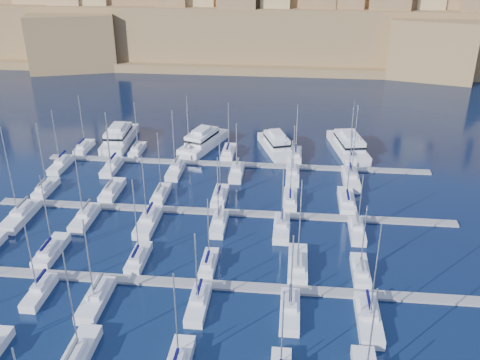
# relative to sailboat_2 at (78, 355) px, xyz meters

# --- Properties ---
(ground) EXTENTS (600.00, 600.00, 0.00)m
(ground) POSITION_rel_sailboat_2_xyz_m (12.22, 28.34, -0.77)
(ground) COLOR black
(ground) RESTS_ON ground
(pontoon_mid_near) EXTENTS (84.00, 2.00, 0.40)m
(pontoon_mid_near) POSITION_rel_sailboat_2_xyz_m (12.22, 16.34, -0.57)
(pontoon_mid_near) COLOR slate
(pontoon_mid_near) RESTS_ON ground
(pontoon_mid_far) EXTENTS (84.00, 2.00, 0.40)m
(pontoon_mid_far) POSITION_rel_sailboat_2_xyz_m (12.22, 38.34, -0.57)
(pontoon_mid_far) COLOR slate
(pontoon_mid_far) RESTS_ON ground
(pontoon_far) EXTENTS (84.00, 2.00, 0.40)m
(pontoon_far) POSITION_rel_sailboat_2_xyz_m (12.22, 60.34, -0.57)
(pontoon_far) COLOR slate
(pontoon_far) RESTS_ON ground
(sailboat_2) EXTENTS (2.86, 9.55, 16.28)m
(sailboat_2) POSITION_rel_sailboat_2_xyz_m (0.00, 0.00, 0.00)
(sailboat_2) COLOR silver
(sailboat_2) RESTS_ON ground
(sailboat_13) EXTENTS (2.79, 9.28, 13.97)m
(sailboat_13) POSITION_rel_sailboat_2_xyz_m (-12.91, 21.87, -0.02)
(sailboat_13) COLOR silver
(sailboat_13) RESTS_ON ground
(sailboat_14) EXTENTS (2.43, 8.11, 14.28)m
(sailboat_14) POSITION_rel_sailboat_2_xyz_m (1.51, 21.30, -0.02)
(sailboat_14) COLOR silver
(sailboat_14) RESTS_ON ground
(sailboat_15) EXTENTS (2.21, 7.38, 11.90)m
(sailboat_15) POSITION_rel_sailboat_2_xyz_m (12.68, 20.94, -0.05)
(sailboat_15) COLOR silver
(sailboat_15) RESTS_ON ground
(sailboat_16) EXTENTS (2.93, 9.77, 15.03)m
(sailboat_16) POSITION_rel_sailboat_2_xyz_m (26.25, 22.11, -0.01)
(sailboat_16) COLOR silver
(sailboat_16) RESTS_ON ground
(sailboat_17) EXTENTS (2.46, 8.21, 11.81)m
(sailboat_17) POSITION_rel_sailboat_2_xyz_m (35.63, 21.34, -0.05)
(sailboat_17) COLOR silver
(sailboat_17) RESTS_ON ground
(sailboat_19) EXTENTS (2.34, 7.81, 12.68)m
(sailboat_19) POSITION_rel_sailboat_2_xyz_m (-10.08, 11.54, -0.04)
(sailboat_19) COLOR silver
(sailboat_19) RESTS_ON ground
(sailboat_20) EXTENTS (2.83, 9.42, 14.02)m
(sailboat_20) POSITION_rel_sailboat_2_xyz_m (-1.53, 10.75, -0.02)
(sailboat_20) COLOR silver
(sailboat_20) RESTS_ON ground
(sailboat_21) EXTENTS (2.54, 8.47, 12.49)m
(sailboat_21) POSITION_rel_sailboat_2_xyz_m (12.77, 11.22, -0.04)
(sailboat_21) COLOR silver
(sailboat_21) RESTS_ON ground
(sailboat_22) EXTENTS (2.63, 8.76, 13.08)m
(sailboat_22) POSITION_rel_sailboat_2_xyz_m (25.27, 11.07, -0.03)
(sailboat_22) COLOR silver
(sailboat_22) RESTS_ON ground
(sailboat_23) EXTENTS (3.01, 10.04, 15.79)m
(sailboat_23) POSITION_rel_sailboat_2_xyz_m (35.60, 10.44, -0.00)
(sailboat_23) COLOR silver
(sailboat_23) RESTS_ON ground
(sailboat_24) EXTENTS (2.47, 8.23, 14.53)m
(sailboat_24) POSITION_rel_sailboat_2_xyz_m (-23.43, 43.35, -0.02)
(sailboat_24) COLOR silver
(sailboat_24) RESTS_ON ground
(sailboat_25) EXTENTS (2.81, 9.37, 14.23)m
(sailboat_25) POSITION_rel_sailboat_2_xyz_m (-10.10, 43.91, -0.02)
(sailboat_25) COLOR silver
(sailboat_25) RESTS_ON ground
(sailboat_26) EXTENTS (2.40, 8.01, 13.43)m
(sailboat_26) POSITION_rel_sailboat_2_xyz_m (-0.22, 43.25, -0.03)
(sailboat_26) COLOR silver
(sailboat_26) RESTS_ON ground
(sailboat_27) EXTENTS (2.59, 8.62, 14.02)m
(sailboat_27) POSITION_rel_sailboat_2_xyz_m (11.28, 43.54, -0.03)
(sailboat_27) COLOR silver
(sailboat_27) RESTS_ON ground
(sailboat_28) EXTENTS (2.55, 8.51, 12.87)m
(sailboat_28) POSITION_rel_sailboat_2_xyz_m (24.69, 43.49, -0.04)
(sailboat_28) COLOR silver
(sailboat_28) RESTS_ON ground
(sailboat_29) EXTENTS (2.92, 9.74, 14.75)m
(sailboat_29) POSITION_rel_sailboat_2_xyz_m (35.29, 44.09, -0.01)
(sailboat_29) COLOR silver
(sailboat_29) RESTS_ON ground
(sailboat_30) EXTENTS (3.17, 10.56, 18.10)m
(sailboat_30) POSITION_rel_sailboat_2_xyz_m (-23.16, 32.19, 0.02)
(sailboat_30) COLOR silver
(sailboat_30) RESTS_ON ground
(sailboat_31) EXTENTS (2.79, 9.29, 14.46)m
(sailboat_31) POSITION_rel_sailboat_2_xyz_m (-11.44, 32.82, -0.02)
(sailboat_31) COLOR silver
(sailboat_31) RESTS_ON ground
(sailboat_32) EXTENTS (2.99, 9.97, 13.82)m
(sailboat_32) POSITION_rel_sailboat_2_xyz_m (0.13, 32.48, -0.02)
(sailboat_32) COLOR silver
(sailboat_32) RESTS_ON ground
(sailboat_33) EXTENTS (2.50, 8.34, 13.75)m
(sailboat_33) POSITION_rel_sailboat_2_xyz_m (12.53, 33.28, -0.03)
(sailboat_33) COLOR silver
(sailboat_33) RESTS_ON ground
(sailboat_34) EXTENTS (2.72, 9.05, 13.16)m
(sailboat_34) POSITION_rel_sailboat_2_xyz_m (23.42, 32.93, -0.03)
(sailboat_34) COLOR silver
(sailboat_34) RESTS_ON ground
(sailboat_35) EXTENTS (2.46, 8.20, 11.70)m
(sailboat_35) POSITION_rel_sailboat_2_xyz_m (36.22, 33.35, -0.05)
(sailboat_35) COLOR silver
(sailboat_35) RESTS_ON ground
(sailboat_36) EXTENTS (2.43, 8.11, 13.46)m
(sailboat_36) POSITION_rel_sailboat_2_xyz_m (-23.90, 65.29, -0.03)
(sailboat_36) COLOR silver
(sailboat_36) RESTS_ON ground
(sailboat_37) EXTENTS (2.36, 7.86, 12.31)m
(sailboat_37) POSITION_rel_sailboat_2_xyz_m (-11.05, 65.17, -0.05)
(sailboat_37) COLOR silver
(sailboat_37) RESTS_ON ground
(sailboat_38) EXTENTS (2.82, 9.39, 13.96)m
(sailboat_38) POSITION_rel_sailboat_2_xyz_m (0.81, 65.92, -0.02)
(sailboat_38) COLOR silver
(sailboat_38) RESTS_ON ground
(sailboat_39) EXTENTS (2.69, 8.97, 12.73)m
(sailboat_39) POSITION_rel_sailboat_2_xyz_m (10.21, 65.71, -0.04)
(sailboat_39) COLOR silver
(sailboat_39) RESTS_ON ground
(sailboat_40) EXTENTS (2.60, 8.66, 12.81)m
(sailboat_40) POSITION_rel_sailboat_2_xyz_m (25.51, 65.56, -0.04)
(sailboat_40) COLOR silver
(sailboat_40) RESTS_ON ground
(sailboat_41) EXTENTS (2.49, 8.29, 14.04)m
(sailboat_41) POSITION_rel_sailboat_2_xyz_m (37.54, 65.38, -0.03)
(sailboat_41) COLOR silver
(sailboat_41) RESTS_ON ground
(sailboat_42) EXTENTS (2.66, 8.88, 13.62)m
(sailboat_42) POSITION_rel_sailboat_2_xyz_m (-25.21, 55.02, -0.03)
(sailboat_42) COLOR silver
(sailboat_42) RESTS_ON ground
(sailboat_43) EXTENTS (2.68, 8.92, 13.49)m
(sailboat_43) POSITION_rel_sailboat_2_xyz_m (-13.76, 54.99, -0.03)
(sailboat_43) COLOR silver
(sailboat_43) RESTS_ON ground
(sailboat_44) EXTENTS (2.73, 9.09, 14.44)m
(sailboat_44) POSITION_rel_sailboat_2_xyz_m (0.21, 54.91, -0.02)
(sailboat_44) COLOR silver
(sailboat_44) RESTS_ON ground
(sailboat_45) EXTENTS (2.64, 8.79, 12.01)m
(sailboat_45) POSITION_rel_sailboat_2_xyz_m (13.28, 55.06, -0.04)
(sailboat_45) COLOR silver
(sailboat_45) RESTS_ON ground
(sailboat_46) EXTENTS (2.72, 9.07, 12.04)m
(sailboat_46) POSITION_rel_sailboat_2_xyz_m (24.99, 54.92, -0.04)
(sailboat_46) COLOR silver
(sailboat_46) RESTS_ON ground
(sailboat_47) EXTENTS (3.21, 10.71, 16.93)m
(sailboat_47) POSITION_rel_sailboat_2_xyz_m (36.88, 54.11, 0.01)
(sailboat_47) COLOR silver
(sailboat_47) RESTS_ON ground
(motor_yacht_a) EXTENTS (6.21, 18.02, 5.25)m
(motor_yacht_a) POSITION_rel_sailboat_2_xyz_m (-16.95, 70.38, 0.96)
(motor_yacht_a) COLOR silver
(motor_yacht_a) RESTS_ON ground
(motor_yacht_b) EXTENTS (10.15, 17.74, 5.25)m
(motor_yacht_b) POSITION_rel_sailboat_2_xyz_m (3.59, 70.02, 0.96)
(motor_yacht_b) COLOR silver
(motor_yacht_b) RESTS_ON ground
(motor_yacht_c) EXTENTS (9.51, 16.42, 5.25)m
(motor_yacht_c) POSITION_rel_sailboat_2_xyz_m (20.92, 69.42, 0.96)
(motor_yacht_c) COLOR silver
(motor_yacht_c) RESTS_ON ground
(motor_yacht_d) EXTENTS (9.02, 19.37, 5.25)m
(motor_yacht_d) POSITION_rel_sailboat_2_xyz_m (37.66, 70.81, 0.96)
(motor_yacht_d) COLOR silver
(motor_yacht_d) RESTS_ON ground
(fortified_city) EXTENTS (460.00, 108.95, 59.52)m
(fortified_city) POSITION_rel_sailboat_2_xyz_m (12.03, 183.60, 13.97)
(fortified_city) COLOR brown
(fortified_city) RESTS_ON ground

